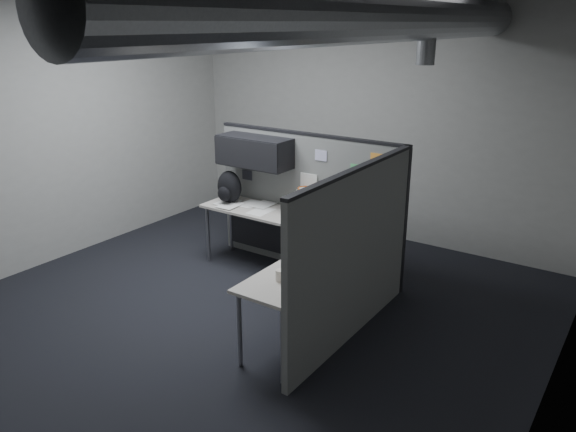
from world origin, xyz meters
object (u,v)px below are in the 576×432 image
Objects in this scene: keyboard at (305,235)px; phone at (310,266)px; backpack at (229,188)px; desk at (296,238)px; monitor at (355,210)px.

phone is (0.48, -0.68, 0.02)m from keyboard.
backpack reaches higher than keyboard.
desk is 3.92× the size of monitor.
monitor is (0.60, 0.19, 0.38)m from desk.
monitor is 0.57m from keyboard.
backpack reaches higher than desk.
desk is 0.31m from keyboard.
keyboard is (-0.38, -0.35, -0.24)m from monitor.
desk is 1.22m from backpack.
keyboard is at bearing -7.54° from backpack.
monitor is 1.75m from backpack.
backpack is at bearing -178.87° from keyboard.
keyboard is at bearing -36.55° from desk.
keyboard is 0.83m from phone.
keyboard is (0.22, -0.16, 0.14)m from desk.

